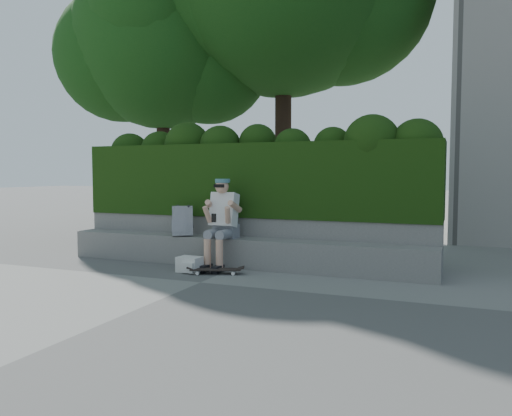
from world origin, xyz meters
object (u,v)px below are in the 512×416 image
at_px(skateboard, 216,270).
at_px(backpack_ground, 190,264).
at_px(person, 222,219).
at_px(backpack_plaid, 182,221).

distance_m(skateboard, backpack_ground, 0.44).
bearing_deg(person, backpack_ground, -122.21).
xyz_separation_m(person, skateboard, (0.13, -0.49, -0.69)).
xyz_separation_m(person, backpack_plaid, (-0.76, 0.08, -0.06)).
height_order(backpack_plaid, backpack_ground, backpack_plaid).
distance_m(backpack_plaid, backpack_ground, 0.93).
relative_size(person, skateboard, 1.82).
height_order(person, backpack_plaid, person).
relative_size(person, backpack_plaid, 2.88).
height_order(person, skateboard, person).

